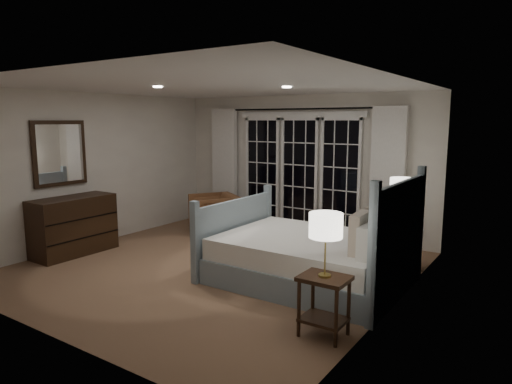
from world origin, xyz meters
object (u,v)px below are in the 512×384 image
Objects in this scene: bed at (312,256)px; nightstand_right at (399,238)px; lamp_right at (402,187)px; nightstand_left at (324,297)px; dresser at (74,226)px; armchair at (214,214)px; lamp_left at (326,226)px.

bed is 3.66× the size of nightstand_right.
bed is 1.42m from nightstand_right.
nightstand_right is 0.72m from lamp_right.
nightstand_left is 0.92× the size of nightstand_right.
nightstand_right is at bearing 58.53° from bed.
dresser is at bearing -154.21° from nightstand_right.
lamp_right is at bearing 90.52° from nightstand_left.
nightstand_left is (0.76, -1.25, 0.05)m from bed.
nightstand_left is 0.74× the size of armchair.
nightstand_right is 1.05× the size of lamp_left.
nightstand_right is at bearing 32.24° from armchair.
lamp_right is (-0.02, 2.46, 0.76)m from nightstand_left.
dresser is (-4.38, -2.12, -0.70)m from lamp_right.
bed is 1.64m from lamp_left.
lamp_left is at bearing -89.48° from nightstand_right.
armchair is 2.42m from dresser.
nightstand_right reaches higher than nightstand_left.
lamp_right is 0.79× the size of armchair.
lamp_right is 3.47m from armchair.
dresser is (-1.00, -2.20, 0.08)m from armchair.
bed is at bearing 121.38° from lamp_left.
bed is 3.96× the size of nightstand_left.
lamp_left reaches higher than nightstand_right.
bed reaches higher than nightstand_right.
lamp_right is at bearing 90.52° from lamp_left.
nightstand_left is 4.42m from dresser.
nightstand_left is 0.47× the size of dresser.
armchair is (-3.38, 0.08, -0.78)m from lamp_right.
nightstand_left is 0.97× the size of lamp_left.
dresser is at bearing -154.21° from lamp_right.
armchair is 0.64× the size of dresser.
lamp_right is at bearing 58.53° from bed.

